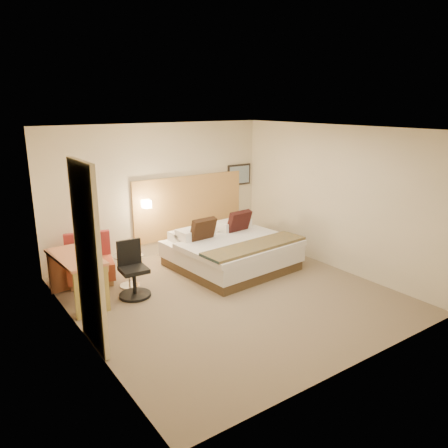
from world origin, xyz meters
TOP-DOWN VIEW (x-y plane):
  - floor at (0.00, 0.00)m, footprint 4.80×5.00m
  - ceiling at (0.00, 0.00)m, footprint 4.80×5.00m
  - wall_back at (0.00, 2.51)m, footprint 4.80×0.02m
  - wall_front at (0.00, -2.51)m, footprint 4.80×0.02m
  - wall_left at (-2.41, 0.00)m, footprint 0.02×5.00m
  - wall_right at (2.41, 0.00)m, footprint 0.02×5.00m
  - headboard_panel at (0.70, 2.47)m, footprint 2.60×0.04m
  - art_frame at (2.02, 2.48)m, footprint 0.62×0.03m
  - art_canvas at (2.02, 2.46)m, footprint 0.54×0.01m
  - lamp_arm at (-0.35, 2.42)m, footprint 0.02×0.12m
  - lamp_shade at (-0.35, 2.36)m, footprint 0.15×0.15m
  - curtain at (-2.36, -0.25)m, footprint 0.06×0.90m
  - bottle_a at (-1.31, 1.33)m, footprint 0.07×0.07m
  - menu_folder at (-1.14, 1.24)m, footprint 0.14×0.08m
  - bed at (0.75, 1.03)m, footprint 2.20×2.16m
  - lounge_chair at (-1.70, 1.92)m, footprint 0.94×0.87m
  - side_table at (-1.22, 1.30)m, footprint 0.62×0.62m
  - desk at (-2.11, 1.17)m, footprint 0.66×1.29m
  - desk_chair at (-1.32, 0.89)m, footprint 0.55×0.55m

SIDE VIEW (x-z plane):
  - floor at x=0.00m, z-range -0.02..0.00m
  - side_table at x=-1.22m, z-range 0.03..0.60m
  - bed at x=0.75m, z-range -0.18..0.83m
  - lounge_chair at x=-1.70m, z-range -0.08..0.75m
  - desk_chair at x=-1.32m, z-range -0.08..0.84m
  - desk at x=-2.11m, z-range 0.22..1.00m
  - bottle_a at x=-1.31m, z-range 0.57..0.77m
  - menu_folder at x=-1.14m, z-range 0.57..0.79m
  - headboard_panel at x=0.70m, z-range 0.30..1.60m
  - lamp_arm at x=-0.35m, z-range 1.14..1.16m
  - lamp_shade at x=-0.35m, z-range 1.07..1.22m
  - curtain at x=-2.36m, z-range 0.01..2.43m
  - wall_back at x=0.00m, z-range 0.00..2.70m
  - wall_front at x=0.00m, z-range 0.00..2.70m
  - wall_left at x=-2.41m, z-range 0.00..2.70m
  - wall_right at x=2.41m, z-range 0.00..2.70m
  - art_frame at x=2.02m, z-range 1.27..1.73m
  - art_canvas at x=2.02m, z-range 1.30..1.70m
  - ceiling at x=0.00m, z-range 2.70..2.72m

